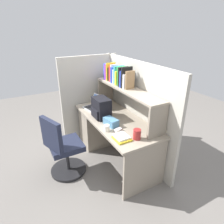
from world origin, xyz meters
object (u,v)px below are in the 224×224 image
Objects in this scene: laptop at (95,106)px; backpack at (101,108)px; computer_mouse at (118,130)px; paper_cup at (107,128)px; office_chair at (63,150)px; tissue_box at (111,122)px; snack_canister at (137,134)px.

backpack is (0.36, -0.05, 0.10)m from laptop.
computer_mouse is (0.49, 0.01, -0.13)m from backpack.
laptop is at bearing 167.69° from paper_cup.
laptop is 1.17× the size of backpack.
office_chair reaches higher than paper_cup.
computer_mouse is 0.85m from office_chair.
laptop is at bearing 171.80° from backpack.
office_chair is (-0.32, -0.53, -0.38)m from paper_cup.
tissue_box is 0.24× the size of office_chair.
office_chair is at bearing -138.85° from computer_mouse.
office_chair is (-0.21, -0.66, -0.39)m from tissue_box.
snack_canister is at bearing 8.84° from backpack.
laptop is 0.79m from paper_cup.
backpack reaches higher than computer_mouse.
laptop reaches higher than snack_canister.
laptop reaches higher than computer_mouse.
computer_mouse is 0.47× the size of tissue_box.
snack_canister is (0.47, 0.11, 0.01)m from tissue_box.
office_chair reaches higher than snack_canister.
office_chair is (-0.68, -0.77, -0.40)m from snack_canister.
laptop is 0.85m from computer_mouse.
office_chair reaches higher than tissue_box.
paper_cup is 0.17m from tissue_box.
paper_cup is at bearing -56.70° from tissue_box.
backpack reaches higher than laptop.
snack_canister is at bearing 33.73° from paper_cup.
computer_mouse is at bearing -8.13° from tissue_box.
snack_canister is at bearing 3.68° from computer_mouse.
backpack is at bearing -102.24° from office_chair.
computer_mouse is 0.15m from paper_cup.
laptop is 0.37m from backpack.
backpack is 0.44m from paper_cup.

